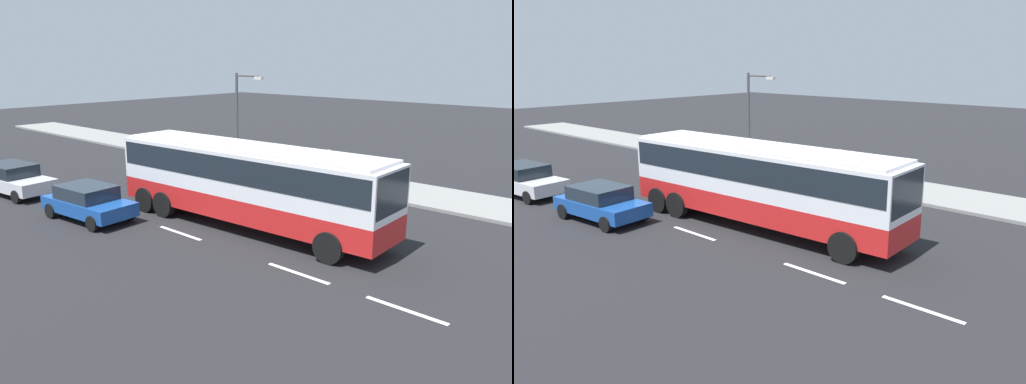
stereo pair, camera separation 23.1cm
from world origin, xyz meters
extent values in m
plane|color=black|center=(0.00, 0.00, 0.00)|extent=(120.00, 120.00, 0.00)
cube|color=gray|center=(0.00, 8.92, 0.07)|extent=(80.00, 4.00, 0.15)
cube|color=white|center=(-15.20, -2.61, 0.00)|extent=(2.40, 0.16, 0.01)
cube|color=white|center=(-9.13, -2.61, 0.00)|extent=(2.40, 0.16, 0.01)
cube|color=white|center=(-3.45, -2.61, 0.00)|extent=(2.40, 0.16, 0.01)
cube|color=white|center=(2.36, -2.61, 0.00)|extent=(2.40, 0.16, 0.01)
cube|color=white|center=(6.04, -2.61, 0.00)|extent=(2.40, 0.16, 0.01)
cube|color=red|center=(-1.99, -0.31, 1.01)|extent=(12.33, 3.08, 0.92)
cube|color=silver|center=(-1.99, -0.31, 2.33)|extent=(12.33, 3.08, 1.73)
cube|color=black|center=(-1.99, -0.31, 2.57)|extent=(12.09, 3.10, 0.95)
cube|color=black|center=(4.07, -0.01, 2.42)|extent=(0.23, 2.29, 1.38)
cube|color=silver|center=(-1.99, -0.31, 3.26)|extent=(11.84, 2.91, 0.12)
cylinder|color=black|center=(2.46, 1.11, 0.55)|extent=(1.11, 0.35, 1.10)
cylinder|color=black|center=(2.58, -1.28, 0.55)|extent=(1.11, 0.35, 1.10)
cylinder|color=black|center=(-5.76, 0.70, 0.55)|extent=(1.11, 0.35, 1.10)
cylinder|color=black|center=(-5.64, -1.68, 0.55)|extent=(1.11, 0.35, 1.10)
cylinder|color=black|center=(-6.96, 0.64, 0.55)|extent=(1.11, 0.35, 1.10)
cylinder|color=black|center=(-6.84, -1.74, 0.55)|extent=(1.11, 0.35, 1.10)
cube|color=#194799|center=(-7.67, -4.01, 0.60)|extent=(4.35, 2.23, 0.57)
cube|color=#1E2833|center=(-7.78, -4.02, 1.17)|extent=(2.45, 1.92, 0.57)
cylinder|color=black|center=(-6.30, -2.99, 0.32)|extent=(0.65, 0.25, 0.64)
cylinder|color=black|center=(-6.15, -4.80, 0.32)|extent=(0.65, 0.25, 0.64)
cylinder|color=black|center=(-9.20, -3.23, 0.32)|extent=(0.65, 0.25, 0.64)
cylinder|color=black|center=(-9.05, -5.04, 0.32)|extent=(0.65, 0.25, 0.64)
cube|color=silver|center=(-14.14, -4.30, 0.62)|extent=(4.77, 2.39, 0.61)
cube|color=black|center=(-14.46, -4.34, 1.22)|extent=(2.70, 2.01, 0.59)
cylinder|color=black|center=(-12.61, -3.22, 0.32)|extent=(0.66, 0.27, 0.64)
cylinder|color=black|center=(-12.41, -5.03, 0.32)|extent=(0.66, 0.27, 0.64)
cylinder|color=black|center=(-15.88, -3.58, 0.32)|extent=(0.66, 0.27, 0.64)
cylinder|color=#38334C|center=(-4.38, 8.91, 0.54)|extent=(0.14, 0.14, 0.78)
cylinder|color=#38334C|center=(-4.51, 8.82, 0.54)|extent=(0.14, 0.14, 0.78)
cylinder|color=gold|center=(-4.45, 8.87, 1.22)|extent=(0.32, 0.32, 0.58)
sphere|color=#9E7051|center=(-4.45, 8.87, 1.61)|extent=(0.21, 0.21, 0.21)
cylinder|color=#47474C|center=(-9.97, 7.28, 2.96)|extent=(0.16, 0.16, 5.61)
cylinder|color=#47474C|center=(-9.10, 7.28, 5.61)|extent=(1.75, 0.10, 0.10)
cube|color=silver|center=(-8.22, 7.28, 5.51)|extent=(0.50, 0.24, 0.16)
camera|label=1|loc=(11.70, -14.87, 6.65)|focal=36.59mm
camera|label=2|loc=(11.52, -15.02, 6.65)|focal=36.59mm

